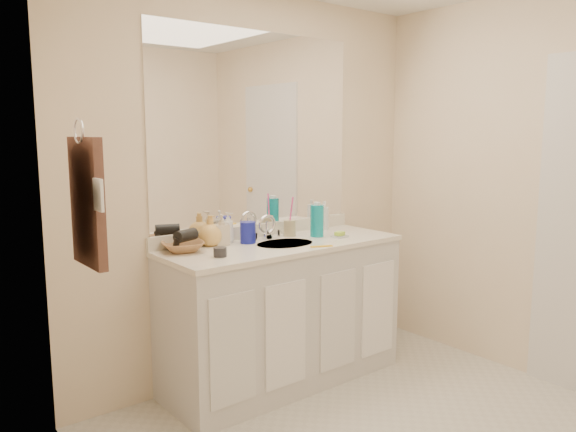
# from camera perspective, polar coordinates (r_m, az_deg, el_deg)

# --- Properties ---
(wall_back) EXTENTS (2.60, 0.02, 2.40)m
(wall_back) POSITION_cam_1_polar(r_m,az_deg,el_deg) (3.57, -3.25, 2.99)
(wall_back) COLOR #F7E2C1
(wall_back) RESTS_ON floor
(wall_left) EXTENTS (0.02, 2.60, 2.40)m
(wall_left) POSITION_cam_1_polar(r_m,az_deg,el_deg) (1.81, -13.15, -2.71)
(wall_left) COLOR #F7E2C1
(wall_left) RESTS_ON floor
(wall_right) EXTENTS (0.02, 2.60, 2.40)m
(wall_right) POSITION_cam_1_polar(r_m,az_deg,el_deg) (3.73, 25.81, 2.38)
(wall_right) COLOR #F7E2C1
(wall_right) RESTS_ON floor
(vanity_cabinet) EXTENTS (1.50, 0.55, 0.85)m
(vanity_cabinet) POSITION_cam_1_polar(r_m,az_deg,el_deg) (3.52, -0.51, -10.01)
(vanity_cabinet) COLOR silver
(vanity_cabinet) RESTS_ON floor
(countertop) EXTENTS (1.52, 0.57, 0.03)m
(countertop) POSITION_cam_1_polar(r_m,az_deg,el_deg) (3.41, -0.52, -2.98)
(countertop) COLOR white
(countertop) RESTS_ON vanity_cabinet
(backsplash) EXTENTS (1.52, 0.03, 0.08)m
(backsplash) POSITION_cam_1_polar(r_m,az_deg,el_deg) (3.60, -3.07, -1.47)
(backsplash) COLOR white
(backsplash) RESTS_ON countertop
(sink_basin) EXTENTS (0.37, 0.37, 0.02)m
(sink_basin) POSITION_cam_1_polar(r_m,az_deg,el_deg) (3.39, -0.32, -2.98)
(sink_basin) COLOR beige
(sink_basin) RESTS_ON countertop
(faucet) EXTENTS (0.02, 0.02, 0.11)m
(faucet) POSITION_cam_1_polar(r_m,az_deg,el_deg) (3.52, -2.13, -1.45)
(faucet) COLOR silver
(faucet) RESTS_ON countertop
(mirror) EXTENTS (1.48, 0.01, 1.20)m
(mirror) POSITION_cam_1_polar(r_m,az_deg,el_deg) (3.55, -3.24, 8.77)
(mirror) COLOR white
(mirror) RESTS_ON wall_back
(blue_mug) EXTENTS (0.10, 0.10, 0.13)m
(blue_mug) POSITION_cam_1_polar(r_m,az_deg,el_deg) (3.39, -4.09, -1.67)
(blue_mug) COLOR #171E9F
(blue_mug) RESTS_ON countertop
(tan_cup) EXTENTS (0.10, 0.10, 0.10)m
(tan_cup) POSITION_cam_1_polar(r_m,az_deg,el_deg) (3.61, 0.17, -1.25)
(tan_cup) COLOR tan
(tan_cup) RESTS_ON countertop
(toothbrush) EXTENTS (0.02, 0.04, 0.21)m
(toothbrush) POSITION_cam_1_polar(r_m,az_deg,el_deg) (3.60, 0.30, 0.31)
(toothbrush) COLOR #FF43A9
(toothbrush) RESTS_ON tan_cup
(mouthwash_bottle) EXTENTS (0.09, 0.09, 0.20)m
(mouthwash_bottle) POSITION_cam_1_polar(r_m,az_deg,el_deg) (3.59, 2.96, -0.49)
(mouthwash_bottle) COLOR #0D94A4
(mouthwash_bottle) RESTS_ON countertop
(clear_pump_bottle) EXTENTS (0.07, 0.07, 0.16)m
(clear_pump_bottle) POSITION_cam_1_polar(r_m,az_deg,el_deg) (3.86, 3.70, -0.21)
(clear_pump_bottle) COLOR silver
(clear_pump_bottle) RESTS_ON countertop
(soap_dish) EXTENTS (0.10, 0.09, 0.01)m
(soap_dish) POSITION_cam_1_polar(r_m,az_deg,el_deg) (3.59, 5.28, -2.07)
(soap_dish) COLOR silver
(soap_dish) RESTS_ON countertop
(green_soap) EXTENTS (0.07, 0.06, 0.02)m
(green_soap) POSITION_cam_1_polar(r_m,az_deg,el_deg) (3.59, 5.28, -1.78)
(green_soap) COLOR #A9DC35
(green_soap) RESTS_ON soap_dish
(orange_comb) EXTENTS (0.13, 0.08, 0.01)m
(orange_comb) POSITION_cam_1_polar(r_m,az_deg,el_deg) (3.29, 3.43, -3.08)
(orange_comb) COLOR gold
(orange_comb) RESTS_ON countertop
(dark_jar) EXTENTS (0.09, 0.09, 0.05)m
(dark_jar) POSITION_cam_1_polar(r_m,az_deg,el_deg) (3.05, -6.92, -3.66)
(dark_jar) COLOR #25252A
(dark_jar) RESTS_ON countertop
(soap_bottle_white) EXTENTS (0.09, 0.09, 0.18)m
(soap_bottle_white) POSITION_cam_1_polar(r_m,az_deg,el_deg) (3.42, -6.11, -1.17)
(soap_bottle_white) COLOR white
(soap_bottle_white) RESTS_ON countertop
(soap_bottle_cream) EXTENTS (0.11, 0.11, 0.18)m
(soap_bottle_cream) POSITION_cam_1_polar(r_m,az_deg,el_deg) (3.36, -6.73, -1.37)
(soap_bottle_cream) COLOR beige
(soap_bottle_cream) RESTS_ON countertop
(soap_bottle_yellow) EXTENTS (0.18, 0.18, 0.18)m
(soap_bottle_yellow) POSITION_cam_1_polar(r_m,az_deg,el_deg) (3.33, -7.90, -1.48)
(soap_bottle_yellow) COLOR #E7B359
(soap_bottle_yellow) RESTS_ON countertop
(wicker_basket) EXTENTS (0.29, 0.29, 0.06)m
(wicker_basket) POSITION_cam_1_polar(r_m,az_deg,el_deg) (3.20, -10.63, -3.07)
(wicker_basket) COLOR #92633B
(wicker_basket) RESTS_ON countertop
(hair_dryer) EXTENTS (0.16, 0.12, 0.07)m
(hair_dryer) POSITION_cam_1_polar(r_m,az_deg,el_deg) (3.20, -10.34, -1.95)
(hair_dryer) COLOR black
(hair_dryer) RESTS_ON wicker_basket
(towel_ring) EXTENTS (0.01, 0.11, 0.11)m
(towel_ring) POSITION_cam_1_polar(r_m,az_deg,el_deg) (2.51, -20.51, 8.11)
(towel_ring) COLOR silver
(towel_ring) RESTS_ON wall_left
(hand_towel) EXTENTS (0.04, 0.32, 0.55)m
(hand_towel) POSITION_cam_1_polar(r_m,az_deg,el_deg) (2.53, -19.73, 1.33)
(hand_towel) COLOR #3B251F
(hand_towel) RESTS_ON towel_ring
(switch_plate) EXTENTS (0.01, 0.08, 0.13)m
(switch_plate) POSITION_cam_1_polar(r_m,az_deg,el_deg) (2.33, -18.70, 2.04)
(switch_plate) COLOR white
(switch_plate) RESTS_ON wall_left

